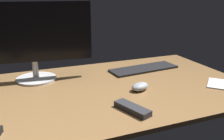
% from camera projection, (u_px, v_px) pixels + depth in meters
% --- Properties ---
extents(desk, '(1.40, 0.84, 0.02)m').
position_uv_depth(desk, '(109.00, 89.00, 1.25)').
color(desk, olive).
rests_on(desk, ground).
extents(monitor, '(0.61, 0.21, 0.41)m').
position_uv_depth(monitor, '(32.00, 37.00, 1.28)').
color(monitor, silver).
rests_on(monitor, desk).
extents(keyboard, '(0.43, 0.17, 0.01)m').
position_uv_depth(keyboard, '(144.00, 69.00, 1.52)').
color(keyboard, black).
rests_on(keyboard, desk).
extents(computer_mouse, '(0.11, 0.09, 0.04)m').
position_uv_depth(computer_mouse, '(140.00, 87.00, 1.21)').
color(computer_mouse, '#999EA5').
rests_on(computer_mouse, desk).
extents(tv_remote, '(0.10, 0.17, 0.02)m').
position_uv_depth(tv_remote, '(132.00, 109.00, 1.00)').
color(tv_remote, '#2D2D33').
rests_on(tv_remote, desk).
extents(notepad, '(0.18, 0.18, 0.01)m').
position_uv_depth(notepad, '(219.00, 84.00, 1.28)').
color(notepad, silver).
rests_on(notepad, desk).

